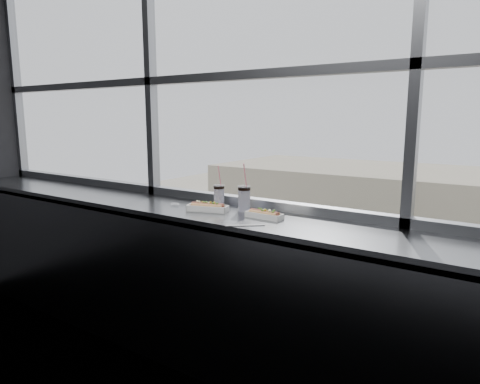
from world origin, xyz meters
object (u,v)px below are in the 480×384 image
Objects in this scene: hotdog_tray_left at (208,207)px; car_near_a at (212,318)px; wrapper at (175,204)px; car_near_b at (307,350)px; soda_cup_left at (219,195)px; soda_cup_right at (244,197)px; hotdog_tray_right at (264,214)px; loose_straw at (245,225)px; tree_left at (360,249)px.

hotdog_tray_left is 23.45m from car_near_a.
car_near_a is (-12.46, 16.28, -11.00)m from wrapper.
hotdog_tray_left reaches higher than car_near_b.
soda_cup_left is 0.90× the size of soda_cup_right.
hotdog_tray_right is 1.08× the size of loose_straw.
hotdog_tray_right reaches higher than car_near_a.
hotdog_tray_right is 0.85× the size of soda_cup_left.
hotdog_tray_right is 0.06× the size of tree_left.
hotdog_tray_right is 2.88× the size of wrapper.
wrapper is at bearing -176.29° from hotdog_tray_right.
wrapper is 23.27m from car_near_a.
loose_straw is at bearing -159.75° from car_near_b.
loose_straw reaches higher than tree_left.
hotdog_tray_left is 30.80m from tree_left.
hotdog_tray_left reaches higher than car_near_a.
hotdog_tray_right reaches higher than loose_straw.
car_near_a is at bearing 110.88° from hotdog_tray_left.
wrapper is 20.67m from car_near_b.
soda_cup_right reaches higher than hotdog_tray_right.
tree_left is at bearing -27.00° from car_near_a.
soda_cup_right is at bearing -146.73° from car_near_a.
hotdog_tray_right is 0.46m from soda_cup_left.
soda_cup_right is 0.05× the size of car_near_b.
car_near_a is at bearing 87.04° from car_near_b.
soda_cup_right is (-0.22, 0.10, 0.07)m from hotdog_tray_right.
wrapper is at bearing -161.71° from car_near_b.
soda_cup_right reaches higher than loose_straw.
hotdog_tray_right is 0.04× the size of car_near_a.
tree_left is at bearing 88.66° from hotdog_tray_left.
soda_cup_left is at bearing -74.10° from tree_left.
car_near_b is (-7.06, 16.26, -11.05)m from hotdog_tray_right.
loose_straw is 2.66× the size of wrapper.
tree_left is (4.73, 12.00, 1.90)m from car_near_a.
tree_left reaches higher than car_near_a.
soda_cup_left reaches higher than wrapper.
hotdog_tray_left is at bearing -3.03° from wrapper.
car_near_b is at bearing 73.40° from loose_straw.
wrapper is 30.70m from tree_left.
hotdog_tray_right is 0.73m from wrapper.
hotdog_tray_left is 0.90× the size of soda_cup_right.
wrapper is (-0.73, -0.02, -0.01)m from hotdog_tray_right.
loose_straw is (0.01, -0.23, -0.02)m from hotdog_tray_right.
hotdog_tray_left is 0.05× the size of car_near_b.
hotdog_tray_left is 1.27× the size of loose_straw.
tree_left is (-8.46, 28.26, -9.11)m from hotdog_tray_right.
soda_cup_left is at bearing 166.42° from hotdog_tray_right.
car_near_b is at bearing -95.48° from car_near_a.
soda_cup_right reaches higher than tree_left.
hotdog_tray_left reaches higher than wrapper.
hotdog_tray_left is 3.38× the size of wrapper.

